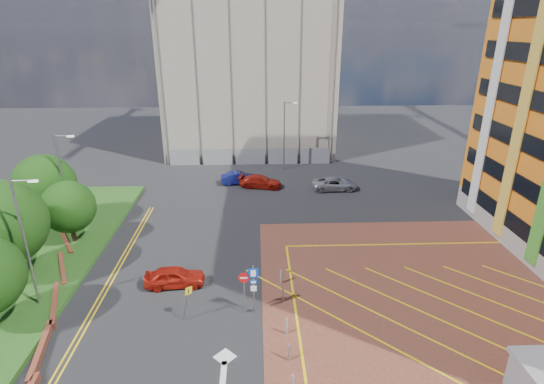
{
  "coord_description": "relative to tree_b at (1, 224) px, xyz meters",
  "views": [
    {
      "loc": [
        0.78,
        -19.94,
        15.97
      ],
      "look_at": [
        1.68,
        3.62,
        6.68
      ],
      "focal_mm": 28.0,
      "sensor_mm": 36.0,
      "label": 1
    }
  ],
  "objects": [
    {
      "name": "tree_b",
      "position": [
        0.0,
        0.0,
        0.0
      ],
      "size": [
        5.6,
        5.6,
        6.74
      ],
      "color": "#3D2B1C",
      "rests_on": "grass_bed"
    },
    {
      "name": "sign_cluster",
      "position": [
        15.8,
        -4.02,
        -2.28
      ],
      "size": [
        1.17,
        0.12,
        3.2
      ],
      "color": "#9EA0A8",
      "rests_on": "ground"
    },
    {
      "name": "ground",
      "position": [
        15.5,
        -5.0,
        -4.24
      ],
      "size": [
        140.0,
        140.0,
        0.0
      ],
      "primitive_type": "plane",
      "color": "black",
      "rests_on": "ground"
    },
    {
      "name": "lamp_left_far",
      "position": [
        1.08,
        7.0,
        0.42
      ],
      "size": [
        1.53,
        0.16,
        8.0
      ],
      "color": "#9EA0A8",
      "rests_on": "grass_bed"
    },
    {
      "name": "car_red_left",
      "position": [
        10.81,
        -0.97,
        -3.58
      ],
      "size": [
        3.97,
        1.84,
        1.32
      ],
      "primitive_type": "imported",
      "rotation": [
        0.0,
        0.0,
        1.65
      ],
      "color": "#AE1B0E",
      "rests_on": "ground"
    },
    {
      "name": "retaining_wall",
      "position": [
        3.7,
        -3.0,
        -4.04
      ],
      "size": [
        6.06,
        20.33,
        0.4
      ],
      "color": "brown",
      "rests_on": "ground"
    },
    {
      "name": "tree_c",
      "position": [
        2.0,
        5.0,
        -1.04
      ],
      "size": [
        4.0,
        4.0,
        4.9
      ],
      "color": "#3D2B1C",
      "rests_on": "grass_bed"
    },
    {
      "name": "tree_d",
      "position": [
        -1.0,
        8.0,
        -0.37
      ],
      "size": [
        5.0,
        5.0,
        6.08
      ],
      "color": "#3D2B1C",
      "rests_on": "grass_bed"
    },
    {
      "name": "car_red_back",
      "position": [
        16.64,
        17.0,
        -3.59
      ],
      "size": [
        4.72,
        2.67,
        1.29
      ],
      "primitive_type": "imported",
      "rotation": [
        0.0,
        0.0,
        1.37
      ],
      "color": "#9E180D",
      "rests_on": "ground"
    },
    {
      "name": "car_silver_back",
      "position": [
        24.36,
        16.03,
        -3.59
      ],
      "size": [
        4.7,
        2.28,
        1.29
      ],
      "primitive_type": "imported",
      "rotation": [
        0.0,
        0.0,
        1.6
      ],
      "color": "#A0A0A7",
      "rests_on": "ground"
    },
    {
      "name": "warning_sign",
      "position": [
        12.19,
        -4.54,
        -2.81
      ],
      "size": [
        0.67,
        0.4,
        2.25
      ],
      "color": "#9EA0A8",
      "rests_on": "ground"
    },
    {
      "name": "forecourt",
      "position": [
        29.5,
        -5.0,
        -4.23
      ],
      "size": [
        26.0,
        26.0,
        0.02
      ],
      "primitive_type": "cube",
      "color": "brown",
      "rests_on": "ground"
    },
    {
      "name": "construction_building",
      "position": [
        15.5,
        35.0,
        6.76
      ],
      "size": [
        21.2,
        19.2,
        22.0
      ],
      "primitive_type": "cube",
      "color": "#B6A895",
      "rests_on": "ground"
    },
    {
      "name": "bollard_row",
      "position": [
        17.8,
        -6.67,
        -3.77
      ],
      "size": [
        0.14,
        11.14,
        0.9
      ],
      "color": "#9EA0A8",
      "rests_on": "forecourt"
    },
    {
      "name": "car_blue_back",
      "position": [
        14.39,
        18.24,
        -3.59
      ],
      "size": [
        4.08,
        1.9,
        1.29
      ],
      "primitive_type": "imported",
      "rotation": [
        0.0,
        0.0,
        1.71
      ],
      "color": "navy",
      "rests_on": "ground"
    },
    {
      "name": "lamp_left_near",
      "position": [
        3.08,
        -3.0,
        0.42
      ],
      "size": [
        1.53,
        0.16,
        8.0
      ],
      "color": "#9EA0A8",
      "rests_on": "grass_bed"
    },
    {
      "name": "lamp_back",
      "position": [
        19.58,
        23.0,
        0.12
      ],
      "size": [
        1.53,
        0.16,
        8.0
      ],
      "color": "#9EA0A8",
      "rests_on": "ground"
    },
    {
      "name": "construction_fence",
      "position": [
        16.5,
        25.0,
        -3.24
      ],
      "size": [
        21.6,
        0.06,
        2.0
      ],
      "primitive_type": "cube",
      "color": "gray",
      "rests_on": "ground"
    }
  ]
}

